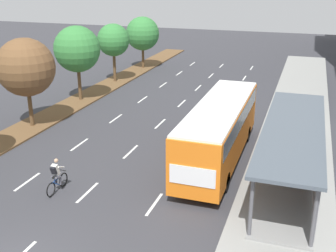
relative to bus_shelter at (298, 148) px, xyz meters
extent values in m
cube|color=brown|center=(-17.83, 9.42, -1.81)|extent=(2.60, 52.00, 0.12)
cube|color=gray|center=(-0.28, 9.42, -1.79)|extent=(4.50, 52.00, 0.15)
cube|color=white|center=(-13.03, -4.47, -1.86)|extent=(0.14, 2.10, 0.01)
cube|color=white|center=(-13.03, 0.81, -1.86)|extent=(0.14, 2.10, 0.01)
cube|color=white|center=(-13.03, 6.09, -1.86)|extent=(0.14, 2.10, 0.01)
cube|color=white|center=(-13.03, 11.37, -1.86)|extent=(0.14, 2.10, 0.01)
cube|color=white|center=(-13.03, 16.64, -1.86)|extent=(0.14, 2.10, 0.01)
cube|color=white|center=(-13.03, 21.92, -1.86)|extent=(0.14, 2.10, 0.01)
cube|color=white|center=(-13.03, 27.20, -1.86)|extent=(0.14, 2.10, 0.01)
cube|color=white|center=(-9.53, -4.47, -1.86)|extent=(0.14, 2.10, 0.01)
cube|color=white|center=(-9.53, 0.81, -1.86)|extent=(0.14, 2.10, 0.01)
cube|color=white|center=(-9.53, 6.09, -1.86)|extent=(0.14, 2.10, 0.01)
cube|color=white|center=(-9.53, 11.37, -1.86)|extent=(0.14, 2.10, 0.01)
cube|color=white|center=(-9.53, 16.64, -1.86)|extent=(0.14, 2.10, 0.01)
cube|color=white|center=(-9.53, 21.92, -1.86)|extent=(0.14, 2.10, 0.01)
cube|color=white|center=(-9.53, 27.20, -1.86)|extent=(0.14, 2.10, 0.01)
cube|color=white|center=(-6.03, -4.47, -1.86)|extent=(0.14, 2.10, 0.01)
cube|color=white|center=(-6.03, 0.81, -1.86)|extent=(0.14, 2.10, 0.01)
cube|color=white|center=(-6.03, 6.09, -1.86)|extent=(0.14, 2.10, 0.01)
cube|color=white|center=(-6.03, 11.37, -1.86)|extent=(0.14, 2.10, 0.01)
cube|color=white|center=(-6.03, 16.64, -1.86)|extent=(0.14, 2.10, 0.01)
cube|color=white|center=(-6.03, 21.92, -1.86)|extent=(0.14, 2.10, 0.01)
cube|color=white|center=(-6.03, 27.20, -1.86)|extent=(0.14, 2.10, 0.01)
cube|color=gray|center=(-0.28, 0.00, -1.67)|extent=(2.60, 12.13, 0.10)
cylinder|color=#56565B|center=(-1.46, -5.82, -0.32)|extent=(0.16, 0.16, 2.60)
cylinder|color=#56565B|center=(-1.46, 5.82, -0.32)|extent=(0.16, 0.16, 2.60)
cylinder|color=#56565B|center=(0.90, -5.82, -0.32)|extent=(0.16, 0.16, 2.60)
cylinder|color=#56565B|center=(0.90, 5.82, -0.32)|extent=(0.16, 0.16, 2.60)
cube|color=gray|center=(0.96, 0.00, -0.32)|extent=(0.10, 11.53, 2.34)
cube|color=#4C5660|center=(-0.28, 0.00, 1.06)|extent=(2.90, 12.53, 0.16)
cube|color=orange|center=(-4.28, 1.33, -0.02)|extent=(2.50, 11.20, 2.80)
cube|color=#2D3D4C|center=(-4.28, 1.33, 0.83)|extent=(2.54, 10.30, 0.90)
cube|color=silver|center=(-4.28, 1.33, 1.44)|extent=(2.45, 10.98, 0.12)
cube|color=#2D3D4C|center=(-4.28, 6.95, 0.33)|extent=(2.25, 0.06, 1.54)
cube|color=white|center=(-4.28, -4.29, -0.22)|extent=(2.12, 0.04, 0.90)
cylinder|color=black|center=(-5.38, 4.80, -1.37)|extent=(0.30, 1.00, 1.00)
cylinder|color=black|center=(-3.18, 4.80, -1.37)|extent=(0.30, 1.00, 1.00)
cylinder|color=black|center=(-5.38, -2.14, -1.37)|extent=(0.30, 1.00, 1.00)
cylinder|color=black|center=(-3.18, -2.14, -1.37)|extent=(0.30, 1.00, 1.00)
torus|color=black|center=(-10.98, -4.26, -1.51)|extent=(0.06, 0.72, 0.72)
torus|color=black|center=(-10.98, -5.36, -1.51)|extent=(0.06, 0.72, 0.72)
cylinder|color=#234C99|center=(-10.98, -4.81, -1.23)|extent=(0.05, 0.94, 0.05)
cylinder|color=#234C99|center=(-10.98, -4.91, -1.41)|extent=(0.05, 0.57, 0.42)
cylinder|color=#234C99|center=(-10.98, -5.01, -1.21)|extent=(0.04, 0.04, 0.40)
cube|color=black|center=(-10.98, -5.01, -1.01)|extent=(0.12, 0.24, 0.06)
cylinder|color=black|center=(-10.98, -4.31, -0.96)|extent=(0.46, 0.04, 0.04)
cube|color=silver|center=(-10.98, -4.83, -0.68)|extent=(0.30, 0.36, 0.59)
cube|color=black|center=(-10.98, -4.99, -0.66)|extent=(0.26, 0.26, 0.42)
sphere|color=tan|center=(-10.98, -4.71, -0.26)|extent=(0.20, 0.20, 0.20)
cylinder|color=#4C4C56|center=(-11.10, -4.86, -1.08)|extent=(0.12, 0.42, 0.25)
cylinder|color=#4C4C56|center=(-11.10, -4.69, -1.34)|extent=(0.10, 0.17, 0.41)
cylinder|color=#4C4C56|center=(-10.86, -4.86, -1.08)|extent=(0.12, 0.42, 0.25)
cylinder|color=#4C4C56|center=(-10.86, -4.69, -1.34)|extent=(0.10, 0.17, 0.41)
cylinder|color=silver|center=(-11.15, -4.61, -0.63)|extent=(0.09, 0.47, 0.28)
cylinder|color=silver|center=(-10.81, -4.61, -0.63)|extent=(0.09, 0.47, 0.28)
cylinder|color=brown|center=(-17.79, 2.63, -0.43)|extent=(0.28, 0.28, 2.64)
sphere|color=brown|center=(-17.79, 2.63, 2.36)|extent=(3.91, 3.91, 3.91)
cylinder|color=brown|center=(-17.86, 9.40, -0.33)|extent=(0.28, 0.28, 2.82)
sphere|color=#38843D|center=(-17.86, 9.40, 2.49)|extent=(3.76, 3.76, 3.76)
cylinder|color=brown|center=(-17.89, 16.17, -0.32)|extent=(0.28, 0.28, 2.85)
sphere|color=#38843D|center=(-17.89, 16.17, 2.26)|extent=(3.10, 3.10, 3.10)
cylinder|color=brown|center=(-17.62, 22.94, -0.55)|extent=(0.28, 0.28, 2.40)
sphere|color=#38843D|center=(-17.62, 22.94, 2.03)|extent=(3.67, 3.67, 3.67)
camera|label=1|loc=(0.05, -20.40, 8.24)|focal=44.76mm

